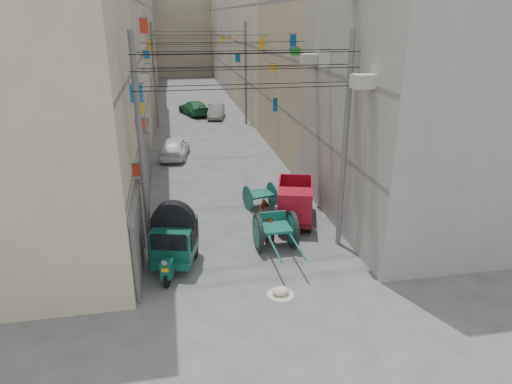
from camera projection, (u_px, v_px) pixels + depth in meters
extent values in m
plane|color=#4B4B4D|center=(287.00, 360.00, 11.88)|extent=(140.00, 140.00, 0.00)
cube|color=#C6B696|center=(5.00, 75.00, 15.50)|extent=(8.00, 10.00, 13.00)
cube|color=slate|center=(132.00, 162.00, 17.36)|extent=(0.25, 9.80, 0.18)
cube|color=slate|center=(124.00, 82.00, 16.28)|extent=(0.25, 9.80, 0.18)
cube|color=beige|center=(69.00, 61.00, 25.77)|extent=(8.00, 12.00, 12.00)
cube|color=slate|center=(144.00, 108.00, 27.44)|extent=(0.25, 11.76, 0.18)
cube|color=slate|center=(139.00, 57.00, 26.36)|extent=(0.25, 11.76, 0.18)
cube|color=slate|center=(134.00, 1.00, 25.29)|extent=(0.25, 11.76, 0.18)
cube|color=tan|center=(98.00, 34.00, 37.33)|extent=(8.00, 14.00, 14.00)
cube|color=slate|center=(150.00, 81.00, 39.36)|extent=(0.25, 13.72, 0.18)
cube|color=slate|center=(147.00, 44.00, 38.29)|extent=(0.25, 13.72, 0.18)
cube|color=slate|center=(144.00, 6.00, 37.21)|extent=(0.25, 13.72, 0.18)
cube|color=gray|center=(116.00, 40.00, 50.56)|extent=(8.00, 14.00, 11.80)
cube|color=slate|center=(154.00, 65.00, 52.20)|extent=(0.25, 13.72, 0.18)
cube|color=slate|center=(151.00, 37.00, 51.12)|extent=(0.25, 13.72, 0.18)
cube|color=slate|center=(149.00, 8.00, 50.05)|extent=(0.25, 13.72, 0.18)
cube|color=tan|center=(125.00, 29.00, 62.18)|extent=(8.00, 12.00, 13.50)
cube|color=slate|center=(156.00, 56.00, 64.12)|extent=(0.25, 11.76, 0.18)
cube|color=slate|center=(154.00, 33.00, 63.05)|extent=(0.25, 11.76, 0.18)
cube|color=slate|center=(152.00, 10.00, 61.97)|extent=(0.25, 11.76, 0.18)
cube|color=gray|center=(435.00, 66.00, 18.26)|extent=(8.00, 10.00, 13.00)
cube|color=slate|center=(338.00, 151.00, 18.78)|extent=(0.25, 9.80, 0.18)
cube|color=slate|center=(343.00, 76.00, 17.70)|extent=(0.25, 9.80, 0.18)
cube|color=tan|center=(338.00, 57.00, 28.53)|extent=(8.00, 12.00, 12.00)
cube|color=slate|center=(277.00, 104.00, 28.86)|extent=(0.25, 11.76, 0.18)
cube|color=slate|center=(278.00, 55.00, 27.78)|extent=(0.25, 11.76, 0.18)
cube|color=slate|center=(279.00, 1.00, 26.71)|extent=(0.25, 11.76, 0.18)
cube|color=#C6B696|center=(287.00, 33.00, 40.09)|extent=(8.00, 14.00, 14.00)
cube|color=slate|center=(244.00, 78.00, 40.79)|extent=(0.25, 13.72, 0.18)
cube|color=slate|center=(244.00, 43.00, 39.71)|extent=(0.25, 13.72, 0.18)
cube|color=slate|center=(244.00, 6.00, 38.63)|extent=(0.25, 13.72, 0.18)
cube|color=beige|center=(257.00, 39.00, 53.32)|extent=(8.00, 14.00, 11.80)
cube|color=slate|center=(225.00, 64.00, 53.62)|extent=(0.25, 13.72, 0.18)
cube|color=slate|center=(224.00, 37.00, 52.54)|extent=(0.25, 13.72, 0.18)
cube|color=slate|center=(224.00, 9.00, 51.47)|extent=(0.25, 13.72, 0.18)
cube|color=tan|center=(240.00, 29.00, 64.94)|extent=(8.00, 12.00, 13.50)
cube|color=slate|center=(214.00, 55.00, 65.55)|extent=(0.25, 11.76, 0.18)
cube|color=slate|center=(213.00, 33.00, 64.47)|extent=(0.25, 11.76, 0.18)
cube|color=slate|center=(213.00, 10.00, 63.39)|extent=(0.25, 11.76, 0.18)
cube|color=tan|center=(182.00, 30.00, 70.07)|extent=(22.00, 10.00, 13.00)
cube|color=#47474C|center=(138.00, 244.00, 15.14)|extent=(0.12, 3.00, 2.60)
cube|color=#5D5E60|center=(134.00, 204.00, 14.62)|extent=(0.18, 3.20, 0.25)
cube|color=#47474C|center=(143.00, 203.00, 18.53)|extent=(0.12, 3.00, 2.60)
cube|color=#5D5E60|center=(140.00, 169.00, 18.01)|extent=(0.18, 3.20, 0.25)
cube|color=#47474C|center=(146.00, 174.00, 21.92)|extent=(0.12, 3.00, 2.60)
cube|color=#5D5E60|center=(144.00, 145.00, 21.41)|extent=(0.18, 3.20, 0.25)
cube|color=#47474C|center=(149.00, 152.00, 25.41)|extent=(0.12, 3.00, 2.60)
cube|color=#5D5E60|center=(147.00, 127.00, 24.89)|extent=(0.18, 3.20, 0.25)
cube|color=silver|center=(237.00, 44.00, 41.82)|extent=(0.38, 0.08, 0.41)
cube|color=silver|center=(155.00, 65.00, 48.07)|extent=(0.27, 0.08, 0.71)
cube|color=red|center=(139.00, 170.00, 15.92)|extent=(0.44, 0.08, 0.42)
cube|color=silver|center=(145.00, 82.00, 23.86)|extent=(0.45, 0.08, 0.84)
cube|color=yellow|center=(223.00, 40.00, 51.56)|extent=(0.41, 0.08, 0.59)
cube|color=red|center=(140.00, 124.00, 18.65)|extent=(0.38, 0.08, 0.44)
cube|color=#0D5599|center=(238.00, 58.00, 41.54)|extent=(0.43, 0.08, 0.72)
cube|color=yellow|center=(229.00, 39.00, 46.63)|extent=(0.28, 0.08, 0.44)
cube|color=red|center=(144.00, 26.00, 26.75)|extent=(0.48, 0.08, 0.84)
cube|color=silver|center=(154.00, 68.00, 44.81)|extent=(0.31, 0.08, 0.44)
cube|color=yellow|center=(273.00, 68.00, 28.04)|extent=(0.35, 0.08, 0.45)
cube|color=yellow|center=(262.00, 44.00, 30.92)|extent=(0.34, 0.08, 0.79)
cube|color=yellow|center=(141.00, 108.00, 20.62)|extent=(0.28, 0.08, 0.52)
cube|color=yellow|center=(149.00, 45.00, 36.13)|extent=(0.28, 0.08, 0.74)
cube|color=#0D5599|center=(275.00, 105.00, 28.36)|extent=(0.26, 0.08, 0.80)
cube|color=#1963AF|center=(325.00, 60.00, 18.73)|extent=(0.34, 0.08, 0.55)
cube|color=#1963AF|center=(137.00, 94.00, 17.03)|extent=(0.47, 0.08, 0.67)
cube|color=#1963AF|center=(147.00, 55.00, 28.41)|extent=(0.40, 0.08, 0.47)
cube|color=silver|center=(147.00, 69.00, 29.20)|extent=(0.32, 0.08, 0.55)
cube|color=#1A9229|center=(295.00, 52.00, 22.71)|extent=(0.47, 0.08, 0.35)
cube|color=#0D5599|center=(293.00, 44.00, 23.37)|extent=(0.32, 0.08, 0.89)
cube|color=silver|center=(325.00, 60.00, 18.63)|extent=(0.44, 0.08, 0.69)
cube|color=red|center=(131.00, 184.00, 15.60)|extent=(0.10, 3.20, 0.80)
cube|color=silver|center=(142.00, 126.00, 23.86)|extent=(0.10, 3.20, 0.80)
cube|color=#1963AF|center=(149.00, 92.00, 34.86)|extent=(0.10, 3.20, 0.80)
cube|color=red|center=(153.00, 74.00, 45.87)|extent=(0.10, 3.20, 0.80)
cube|color=purple|center=(355.00, 171.00, 17.00)|extent=(0.10, 3.20, 0.80)
cube|color=#0D5599|center=(293.00, 120.00, 25.26)|extent=(0.10, 3.20, 0.80)
cube|color=yellow|center=(254.00, 89.00, 36.26)|extent=(0.10, 3.20, 0.80)
cube|color=silver|center=(233.00, 72.00, 47.27)|extent=(0.10, 3.20, 0.80)
cube|color=#B4ADA1|center=(363.00, 81.00, 14.79)|extent=(0.70, 0.55, 0.45)
cube|color=#B4ADA1|center=(309.00, 59.00, 20.22)|extent=(0.70, 0.55, 0.45)
cylinder|color=#5D5E60|center=(142.00, 156.00, 15.32)|extent=(0.20, 0.20, 8.00)
cylinder|color=#5D5E60|center=(345.00, 145.00, 16.56)|extent=(0.20, 0.20, 8.00)
cylinder|color=#5D5E60|center=(155.00, 77.00, 35.50)|extent=(0.20, 0.20, 8.00)
cylinder|color=#5D5E60|center=(246.00, 75.00, 36.74)|extent=(0.20, 0.20, 8.00)
cylinder|color=black|center=(250.00, 88.00, 14.69)|extent=(7.40, 0.02, 0.02)
cylinder|color=black|center=(249.00, 69.00, 14.48)|extent=(7.40, 0.02, 0.02)
cylinder|color=black|center=(249.00, 53.00, 14.30)|extent=(7.40, 0.02, 0.02)
cylinder|color=black|center=(245.00, 84.00, 15.61)|extent=(7.40, 0.02, 0.02)
cylinder|color=black|center=(244.00, 66.00, 15.40)|extent=(7.40, 0.02, 0.02)
cylinder|color=black|center=(244.00, 51.00, 15.22)|extent=(7.40, 0.02, 0.02)
cylinder|color=black|center=(225.00, 68.00, 20.66)|extent=(7.40, 0.02, 0.02)
cylinder|color=black|center=(225.00, 54.00, 20.44)|extent=(7.40, 0.02, 0.02)
cylinder|color=black|center=(224.00, 42.00, 20.26)|extent=(7.40, 0.02, 0.02)
cylinder|color=black|center=(209.00, 54.00, 27.99)|extent=(7.40, 0.02, 0.02)
cylinder|color=black|center=(209.00, 44.00, 27.78)|extent=(7.40, 0.02, 0.02)
cylinder|color=black|center=(208.00, 35.00, 27.60)|extent=(7.40, 0.02, 0.02)
cylinder|color=black|center=(200.00, 47.00, 35.33)|extent=(7.40, 0.02, 0.02)
cylinder|color=black|center=(199.00, 38.00, 35.11)|extent=(7.40, 0.02, 0.02)
cylinder|color=black|center=(199.00, 31.00, 34.93)|extent=(7.40, 0.02, 0.02)
cylinder|color=black|center=(167.00, 279.00, 15.02)|extent=(0.26, 0.60, 0.59)
cylinder|color=black|center=(164.00, 249.00, 16.92)|extent=(0.26, 0.60, 0.59)
cylinder|color=black|center=(195.00, 250.00, 16.87)|extent=(0.26, 0.60, 0.59)
cube|color=#0C4738|center=(176.00, 253.00, 16.23)|extent=(1.75, 2.25, 0.30)
cube|color=#0C4738|center=(167.00, 269.00, 14.95)|extent=(0.47, 0.55, 0.58)
cylinder|color=silver|center=(164.00, 263.00, 14.59)|extent=(0.20, 0.10, 0.19)
cube|color=#EAA20D|center=(165.00, 270.00, 14.67)|extent=(0.23, 0.08, 0.13)
cube|color=#0C4738|center=(175.00, 237.00, 16.06)|extent=(1.75, 2.06, 1.00)
cube|color=black|center=(169.00, 242.00, 15.11)|extent=(1.19, 0.34, 0.58)
cube|color=black|center=(155.00, 234.00, 16.05)|extent=(0.33, 1.24, 0.69)
cube|color=black|center=(194.00, 235.00, 15.99)|extent=(0.33, 1.24, 0.69)
cube|color=white|center=(170.00, 264.00, 15.36)|extent=(1.29, 0.36, 0.06)
cylinder|color=black|center=(258.00, 233.00, 17.25)|extent=(0.19, 1.45, 1.45)
cylinder|color=#14594D|center=(258.00, 233.00, 17.25)|extent=(0.20, 1.13, 1.13)
cylinder|color=#5D5E60|center=(258.00, 233.00, 17.25)|extent=(0.23, 0.19, 0.19)
cylinder|color=black|center=(292.00, 230.00, 17.50)|extent=(0.19, 1.45, 1.45)
cylinder|color=#14594D|center=(292.00, 230.00, 17.50)|extent=(0.20, 1.13, 1.13)
cylinder|color=#5D5E60|center=(292.00, 230.00, 17.50)|extent=(0.23, 0.19, 0.19)
cylinder|color=#5D5E60|center=(275.00, 231.00, 17.37)|extent=(1.40, 0.11, 0.08)
cube|color=#14594D|center=(275.00, 227.00, 17.31)|extent=(1.11, 1.16, 0.10)
cube|color=#14594D|center=(272.00, 216.00, 17.70)|extent=(1.09, 0.11, 0.36)
cylinder|color=#14594D|center=(273.00, 245.00, 16.08)|extent=(0.13, 2.38, 0.07)
cylinder|color=#14594D|center=(296.00, 243.00, 16.24)|extent=(0.13, 2.38, 0.07)
cylinder|color=black|center=(279.00, 224.00, 18.95)|extent=(0.34, 0.66, 0.64)
cylinder|color=black|center=(281.00, 204.00, 20.92)|extent=(0.34, 0.66, 0.64)
cylinder|color=black|center=(309.00, 225.00, 18.84)|extent=(0.34, 0.66, 0.64)
cylinder|color=black|center=(309.00, 205.00, 20.81)|extent=(0.34, 0.66, 0.64)
cube|color=#4F0B0D|center=(295.00, 210.00, 19.81)|extent=(2.22, 3.44, 0.34)
cube|color=maroon|center=(295.00, 205.00, 18.54)|extent=(1.62, 1.36, 1.20)
cube|color=black|center=(295.00, 207.00, 18.08)|extent=(1.22, 0.40, 0.53)
cube|color=#4F0B0D|center=(295.00, 200.00, 20.20)|extent=(1.97, 2.43, 0.12)
cube|color=maroon|center=(279.00, 190.00, 20.12)|extent=(0.64, 2.05, 0.82)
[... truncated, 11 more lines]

